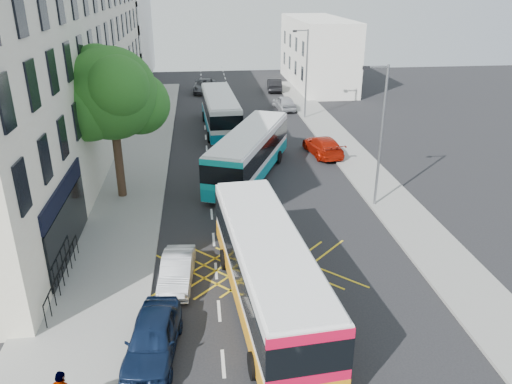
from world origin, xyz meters
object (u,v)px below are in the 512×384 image
object	(u,v)px
bus_mid	(249,153)
distant_car_grey	(205,86)
parked_car_silver	(177,271)
red_hatchback	(323,146)
parked_car_blue	(153,338)
bus_near	(267,269)
lamp_near	(380,130)
bus_far	(220,111)
lamp_far	(305,70)
distant_car_silver	(284,103)
distant_car_dark	(274,85)
street_tree	(111,95)

from	to	relation	value
bus_mid	distant_car_grey	bearing A→B (deg)	117.50
parked_car_silver	red_hatchback	size ratio (longest dim) A/B	0.77
bus_mid	parked_car_blue	distance (m)	17.67
bus_near	parked_car_silver	size ratio (longest dim) A/B	3.12
lamp_near	bus_mid	distance (m)	9.21
distant_car_grey	parked_car_silver	bearing A→B (deg)	-88.69
bus_near	bus_far	xyz separation A→B (m)	(-0.59, 26.07, -0.05)
red_hatchback	distant_car_grey	world-z (taller)	distant_car_grey
lamp_far	parked_car_silver	bearing A→B (deg)	-112.51
bus_near	distant_car_silver	distance (m)	33.22
red_hatchback	distant_car_dark	world-z (taller)	distant_car_dark
lamp_far	bus_near	bearing A→B (deg)	-104.47
street_tree	distant_car_grey	world-z (taller)	street_tree
bus_mid	distant_car_dark	xyz separation A→B (m)	(5.79, 27.48, -0.92)
bus_mid	distant_car_grey	xyz separation A→B (m)	(-2.45, 27.60, -0.91)
distant_car_silver	parked_car_silver	bearing A→B (deg)	67.02
lamp_far	distant_car_dark	distance (m)	13.70
bus_near	bus_mid	distance (m)	14.49
parked_car_silver	street_tree	bearing A→B (deg)	115.09
distant_car_silver	distant_car_dark	bearing A→B (deg)	-97.46
lamp_near	parked_car_silver	distance (m)	13.60
parked_car_blue	parked_car_silver	size ratio (longest dim) A/B	1.13
street_tree	bus_mid	world-z (taller)	street_tree
lamp_near	bus_near	size ratio (longest dim) A/B	0.69
bus_near	bus_far	distance (m)	26.08
lamp_near	parked_car_silver	size ratio (longest dim) A/B	2.14
parked_car_blue	red_hatchback	world-z (taller)	parked_car_blue
bus_far	bus_mid	bearing A→B (deg)	-85.82
street_tree	bus_mid	xyz separation A→B (m)	(8.04, 2.67, -4.63)
lamp_near	bus_mid	bearing A→B (deg)	139.77
bus_near	distant_car_silver	world-z (taller)	bus_near
lamp_near	red_hatchback	xyz separation A→B (m)	(-0.70, 9.48, -3.91)
bus_mid	red_hatchback	bearing A→B (deg)	55.23
lamp_far	parked_car_silver	size ratio (longest dim) A/B	2.14
lamp_near	red_hatchback	size ratio (longest dim) A/B	1.65
street_tree	bus_mid	bearing A→B (deg)	18.36
distant_car_grey	bus_mid	bearing A→B (deg)	-80.78
bus_near	bus_far	bearing A→B (deg)	86.50
bus_near	distant_car_silver	xyz separation A→B (m)	(6.19, 32.63, -0.98)
street_tree	distant_car_grey	xyz separation A→B (m)	(5.60, 30.27, -5.55)
street_tree	distant_car_silver	size ratio (longest dim) A/B	2.07
lamp_far	bus_mid	bearing A→B (deg)	-114.88
bus_mid	street_tree	bearing A→B (deg)	-139.21
bus_far	distant_car_dark	xyz separation A→B (m)	(7.16, 15.88, -0.90)
parked_car_silver	distant_car_silver	xyz separation A→B (m)	(9.84, 30.57, 0.11)
bus_near	distant_car_dark	distance (m)	42.47
parked_car_blue	bus_near	bearing A→B (deg)	35.10
street_tree	bus_far	world-z (taller)	street_tree
bus_mid	parked_car_silver	xyz separation A→B (m)	(-4.43, -12.41, -1.04)
lamp_near	bus_near	bearing A→B (deg)	-130.11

